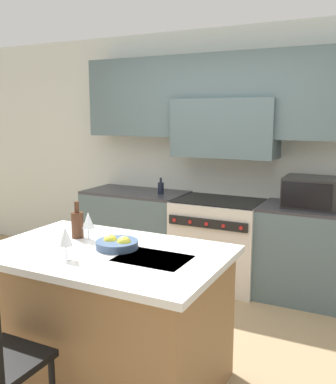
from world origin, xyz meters
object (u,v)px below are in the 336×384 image
range_stove (218,242)px  wine_glass_far (88,221)px  microwave (315,193)px  wine_bottle (77,224)px  fruit_bowl (117,244)px  wine_glass_near (65,237)px  oil_bottle_on_counter (161,188)px

range_stove → wine_glass_far: (-0.30, -1.83, 0.61)m
microwave → wine_bottle: microwave is taller
range_stove → fruit_bowl: fruit_bowl is taller
range_stove → wine_bottle: 1.94m
microwave → wine_glass_near: (-1.13, -2.23, -0.00)m
microwave → wine_bottle: size_ratio=2.19×
microwave → wine_bottle: (-1.36, -1.82, -0.04)m
range_stove → microwave: microwave is taller
wine_glass_far → range_stove: bearing=80.6°
fruit_bowl → oil_bottle_on_counter: 2.01m
range_stove → wine_bottle: (-0.41, -1.80, 0.57)m
wine_glass_far → wine_bottle: bearing=169.2°
wine_glass_far → fruit_bowl: (0.28, -0.06, -0.11)m
microwave → oil_bottle_on_counter: microwave is taller
wine_bottle → microwave: bearing=53.3°
wine_bottle → fruit_bowl: bearing=-12.3°
range_stove → wine_bottle: wine_bottle is taller
wine_glass_near → fruit_bowl: bearing=64.5°
wine_glass_near → oil_bottle_on_counter: bearing=103.0°
microwave → wine_glass_far: bearing=-124.1°
range_stove → fruit_bowl: size_ratio=3.26×
wine_glass_near → fruit_bowl: size_ratio=0.72×
wine_bottle → wine_glass_near: 0.47m
wine_glass_far → oil_bottle_on_counter: bearing=102.1°
wine_glass_far → fruit_bowl: size_ratio=0.72×
range_stove → wine_glass_near: (-0.18, -2.21, 0.61)m
microwave → oil_bottle_on_counter: (-1.64, -0.01, -0.08)m
range_stove → oil_bottle_on_counter: size_ratio=5.05×
wine_bottle → wine_glass_near: bearing=-60.0°
microwave → wine_glass_far: 2.23m
range_stove → oil_bottle_on_counter: (-0.69, 0.01, 0.53)m
fruit_bowl → microwave: bearing=63.0°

